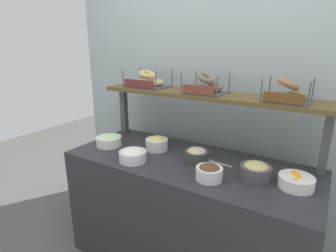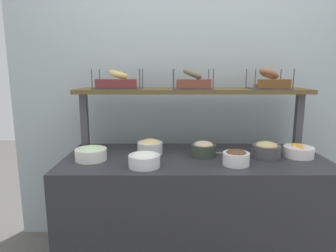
# 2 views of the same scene
# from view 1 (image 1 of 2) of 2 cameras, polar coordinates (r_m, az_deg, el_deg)

# --- Properties ---
(back_wall) EXTENTS (2.90, 0.06, 2.40)m
(back_wall) POSITION_cam_1_polar(r_m,az_deg,el_deg) (2.26, 10.89, 5.88)
(back_wall) COLOR #A9B9BC
(back_wall) RESTS_ON ground_plane
(deli_counter) EXTENTS (1.70, 0.70, 0.85)m
(deli_counter) POSITION_cam_1_polar(r_m,az_deg,el_deg) (2.09, 3.85, -17.98)
(deli_counter) COLOR #2D2D33
(deli_counter) RESTS_ON ground_plane
(shelf_riser_left) EXTENTS (0.05, 0.05, 0.40)m
(shelf_riser_left) POSITION_cam_1_polar(r_m,az_deg,el_deg) (2.46, -9.22, 3.27)
(shelf_riser_left) COLOR #4C4C51
(shelf_riser_left) RESTS_ON deli_counter
(shelf_riser_right) EXTENTS (0.05, 0.05, 0.40)m
(shelf_riser_right) POSITION_cam_1_polar(r_m,az_deg,el_deg) (1.88, 30.25, -3.11)
(shelf_riser_right) COLOR #4C4C51
(shelf_riser_right) RESTS_ON deli_counter
(upper_shelf) EXTENTS (1.66, 0.32, 0.03)m
(upper_shelf) POSITION_cam_1_polar(r_m,az_deg,el_deg) (1.99, 8.02, 6.48)
(upper_shelf) COLOR brown
(upper_shelf) RESTS_ON shelf_riser_left
(bowl_hummus) EXTENTS (0.18, 0.18, 0.11)m
(bowl_hummus) POSITION_cam_1_polar(r_m,az_deg,el_deg) (1.70, 17.94, -8.96)
(bowl_hummus) COLOR #4C4B4C
(bowl_hummus) RESTS_ON deli_counter
(bowl_egg_salad) EXTENTS (0.17, 0.17, 0.11)m
(bowl_egg_salad) POSITION_cam_1_polar(r_m,az_deg,el_deg) (2.05, -2.37, -3.58)
(bowl_egg_salad) COLOR white
(bowl_egg_salad) RESTS_ON deli_counter
(bowl_chocolate_spread) EXTENTS (0.16, 0.16, 0.10)m
(bowl_chocolate_spread) POSITION_cam_1_polar(r_m,az_deg,el_deg) (1.63, 8.65, -9.54)
(bowl_chocolate_spread) COLOR white
(bowl_chocolate_spread) RESTS_ON deli_counter
(bowl_tuna_salad) EXTENTS (0.17, 0.17, 0.10)m
(bowl_tuna_salad) POSITION_cam_1_polar(r_m,az_deg,el_deg) (1.85, 6.01, -6.08)
(bowl_tuna_salad) COLOR #374235
(bowl_tuna_salad) RESTS_ON deli_counter
(bowl_scallion_spread) EXTENTS (0.20, 0.20, 0.09)m
(bowl_scallion_spread) POSITION_cam_1_polar(r_m,az_deg,el_deg) (2.18, -12.33, -2.91)
(bowl_scallion_spread) COLOR white
(bowl_scallion_spread) RESTS_ON deli_counter
(bowl_fruit_salad) EXTENTS (0.19, 0.19, 0.09)m
(bowl_fruit_salad) POSITION_cam_1_polar(r_m,az_deg,el_deg) (1.69, 25.30, -10.51)
(bowl_fruit_salad) COLOR white
(bowl_fruit_salad) RESTS_ON deli_counter
(bowl_cream_cheese) EXTENTS (0.19, 0.19, 0.09)m
(bowl_cream_cheese) POSITION_cam_1_polar(r_m,az_deg,el_deg) (1.87, -7.42, -6.07)
(bowl_cream_cheese) COLOR silver
(bowl_cream_cheese) RESTS_ON deli_counter
(serving_spoon_near_plate) EXTENTS (0.18, 0.04, 0.01)m
(serving_spoon_near_plate) POSITION_cam_1_polar(r_m,az_deg,el_deg) (1.86, 9.99, -7.51)
(serving_spoon_near_plate) COLOR #B7B7BC
(serving_spoon_near_plate) RESTS_ON deli_counter
(bagel_basket_plain) EXTENTS (0.34, 0.27, 0.14)m
(bagel_basket_plain) POSITION_cam_1_polar(r_m,az_deg,el_deg) (2.26, -4.42, 9.34)
(bagel_basket_plain) COLOR #4C4C51
(bagel_basket_plain) RESTS_ON upper_shelf
(bagel_basket_poppy) EXTENTS (0.28, 0.26, 0.15)m
(bagel_basket_poppy) POSITION_cam_1_polar(r_m,az_deg,el_deg) (1.97, 7.81, 8.25)
(bagel_basket_poppy) COLOR #4C4C51
(bagel_basket_poppy) RESTS_ON upper_shelf
(bagel_basket_everything) EXTENTS (0.28, 0.25, 0.15)m
(bagel_basket_everything) POSITION_cam_1_polar(r_m,az_deg,el_deg) (1.81, 23.68, 6.24)
(bagel_basket_everything) COLOR #4C4C51
(bagel_basket_everything) RESTS_ON upper_shelf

